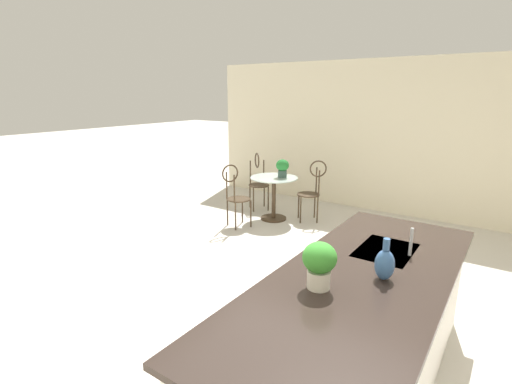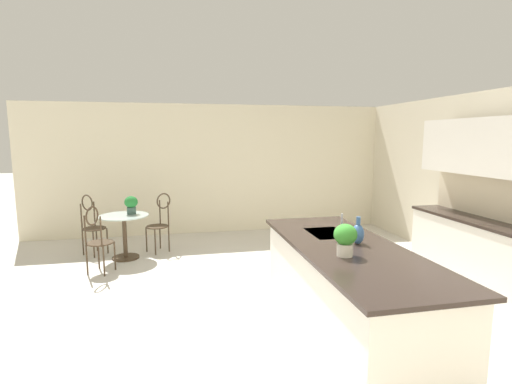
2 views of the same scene
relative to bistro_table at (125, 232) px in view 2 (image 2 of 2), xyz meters
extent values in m
plane|color=beige|center=(2.70, 1.73, -0.45)|extent=(40.00, 40.00, 0.00)
cube|color=beige|center=(-1.56, 1.73, 0.90)|extent=(0.12, 7.80, 2.70)
cube|color=white|center=(3.00, 2.58, -0.01)|extent=(2.70, 0.96, 0.88)
cube|color=#2D231E|center=(3.00, 2.58, 0.45)|extent=(2.80, 1.06, 0.04)
cube|color=#B2B5BA|center=(2.45, 2.58, 0.46)|extent=(0.56, 0.40, 0.03)
cube|color=white|center=(2.30, 4.93, -0.01)|extent=(2.40, 0.60, 0.88)
cube|color=#2D231E|center=(2.30, 4.93, 0.45)|extent=(2.44, 0.64, 0.04)
cube|color=beige|center=(2.30, 5.09, 0.77)|extent=(2.40, 0.04, 0.60)
cube|color=white|center=(2.30, 4.91, 1.45)|extent=(2.40, 0.36, 0.76)
cylinder|color=#3D2D1E|center=(0.00, 0.00, -0.43)|extent=(0.44, 0.44, 0.03)
cylinder|color=#3D2D1E|center=(0.00, 0.00, -0.07)|extent=(0.07, 0.07, 0.69)
cylinder|color=#B2C6C1|center=(0.00, 0.00, 0.29)|extent=(0.80, 0.80, 0.01)
cylinder|color=#3D2D1E|center=(0.44, -0.34, -0.22)|extent=(0.03, 0.03, 0.45)
cylinder|color=#3D2D1E|center=(0.56, -0.08, -0.22)|extent=(0.03, 0.03, 0.45)
cylinder|color=#3D2D1E|center=(0.70, -0.45, -0.22)|extent=(0.03, 0.03, 0.45)
cylinder|color=#3D2D1E|center=(0.81, -0.20, -0.22)|extent=(0.03, 0.03, 0.45)
cylinder|color=#3D2D1E|center=(0.63, -0.27, 0.01)|extent=(0.50, 0.50, 0.02)
cylinder|color=#3D2D1E|center=(0.71, -0.45, 0.23)|extent=(0.03, 0.03, 0.45)
cylinder|color=#3D2D1E|center=(0.82, -0.21, 0.23)|extent=(0.03, 0.03, 0.45)
torus|color=#3D2D1E|center=(0.76, -0.33, 0.45)|extent=(0.27, 0.14, 0.28)
cylinder|color=#3D2D1E|center=(-0.08, 0.48, -0.22)|extent=(0.03, 0.03, 0.45)
cylinder|color=#3D2D1E|center=(-0.30, 0.32, -0.22)|extent=(0.03, 0.03, 0.45)
cylinder|color=#3D2D1E|center=(-0.24, 0.71, -0.22)|extent=(0.03, 0.03, 0.45)
cylinder|color=#3D2D1E|center=(-0.47, 0.55, -0.22)|extent=(0.03, 0.03, 0.45)
cylinder|color=#3D2D1E|center=(-0.27, 0.52, 0.01)|extent=(0.53, 0.53, 0.02)
cylinder|color=#3D2D1E|center=(-0.25, 0.71, 0.23)|extent=(0.03, 0.03, 0.45)
cylinder|color=#3D2D1E|center=(-0.46, 0.56, 0.23)|extent=(0.03, 0.03, 0.45)
torus|color=#3D2D1E|center=(-0.36, 0.64, 0.45)|extent=(0.18, 0.25, 0.28)
cylinder|color=#3D2D1E|center=(-0.36, -0.34, -0.22)|extent=(0.03, 0.03, 0.45)
cylinder|color=#3D2D1E|center=(-0.15, -0.53, -0.22)|extent=(0.03, 0.03, 0.45)
cylinder|color=#3D2D1E|center=(-0.54, -0.55, -0.22)|extent=(0.03, 0.03, 0.45)
cylinder|color=#3D2D1E|center=(-0.33, -0.74, -0.22)|extent=(0.03, 0.03, 0.45)
cylinder|color=#3D2D1E|center=(-0.35, -0.54, 0.01)|extent=(0.54, 0.54, 0.02)
cylinder|color=#3D2D1E|center=(-0.54, -0.57, 0.23)|extent=(0.03, 0.03, 0.45)
cylinder|color=#3D2D1E|center=(-0.35, -0.74, 0.23)|extent=(0.03, 0.03, 0.45)
torus|color=#3D2D1E|center=(-0.44, -0.65, 0.45)|extent=(0.21, 0.23, 0.28)
cylinder|color=#B2B5BA|center=(2.45, 2.76, 0.58)|extent=(0.02, 0.02, 0.22)
cylinder|color=#385147|center=(-0.08, 0.12, 0.35)|extent=(0.15, 0.15, 0.12)
ellipsoid|color=#237530|center=(-0.08, 0.12, 0.50)|extent=(0.22, 0.22, 0.20)
cylinder|color=beige|center=(3.30, 2.40, 0.53)|extent=(0.15, 0.15, 0.12)
ellipsoid|color=#378C2E|center=(3.30, 2.40, 0.68)|extent=(0.22, 0.22, 0.20)
ellipsoid|color=#386099|center=(2.95, 2.71, 0.58)|extent=(0.13, 0.13, 0.21)
cylinder|color=#386099|center=(2.95, 2.71, 0.72)|extent=(0.04, 0.04, 0.08)
camera|label=1|loc=(5.34, 3.32, 1.68)|focal=26.79mm
camera|label=2|loc=(6.49, 0.88, 1.58)|focal=26.62mm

